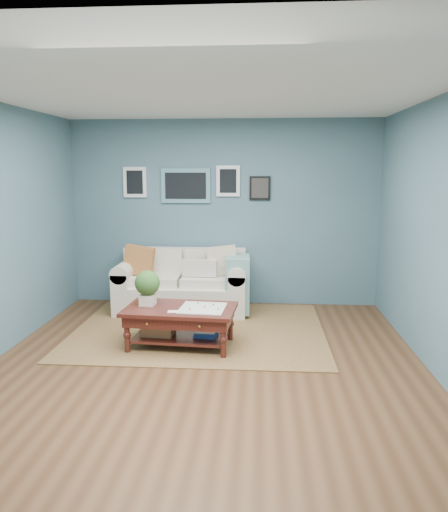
{
  "coord_description": "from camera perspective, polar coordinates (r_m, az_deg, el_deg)",
  "views": [
    {
      "loc": [
        0.54,
        -4.79,
        2.0
      ],
      "look_at": [
        0.11,
        1.0,
        0.98
      ],
      "focal_mm": 35.0,
      "sensor_mm": 36.0,
      "label": 1
    }
  ],
  "objects": [
    {
      "name": "loveseat",
      "position": [
        7.08,
        -4.14,
        -3.19
      ],
      "size": [
        1.87,
        0.85,
        0.96
      ],
      "color": "beige",
      "rests_on": "ground"
    },
    {
      "name": "area_rug",
      "position": [
        6.32,
        -2.83,
        -8.41
      ],
      "size": [
        3.08,
        2.47,
        0.01
      ],
      "primitive_type": "cube",
      "color": "brown",
      "rests_on": "ground"
    },
    {
      "name": "room_shell",
      "position": [
        4.92,
        -2.24,
        2.49
      ],
      "size": [
        5.0,
        5.02,
        2.7
      ],
      "color": "brown",
      "rests_on": "ground"
    },
    {
      "name": "coffee_table",
      "position": [
        5.69,
        -5.65,
        -6.59
      ],
      "size": [
        1.28,
        0.81,
        0.86
      ],
      "rotation": [
        0.0,
        0.0,
        -0.07
      ],
      "color": "#38160C",
      "rests_on": "ground"
    }
  ]
}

